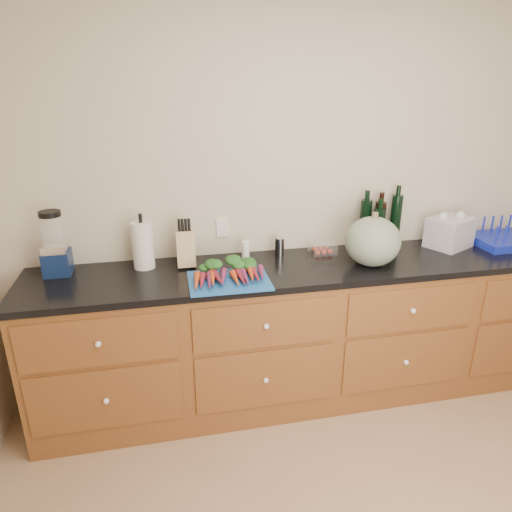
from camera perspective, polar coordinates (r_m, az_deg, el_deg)
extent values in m
cube|color=beige|center=(3.07, 6.90, 7.59)|extent=(4.10, 0.05, 2.60)
cube|color=brown|center=(3.09, 8.14, -9.35)|extent=(3.60, 0.60, 0.90)
cube|color=brown|center=(2.56, -19.10, -10.20)|extent=(0.82, 0.01, 0.28)
sphere|color=white|center=(2.55, -19.13, -10.38)|extent=(0.03, 0.03, 0.03)
cube|color=brown|center=(2.76, -18.19, -16.65)|extent=(0.82, 0.01, 0.38)
sphere|color=white|center=(2.75, -18.22, -16.85)|extent=(0.03, 0.03, 0.03)
cube|color=brown|center=(2.59, 1.23, -8.63)|extent=(0.82, 0.01, 0.28)
sphere|color=white|center=(2.57, 1.31, -8.80)|extent=(0.03, 0.03, 0.03)
cube|color=brown|center=(2.78, 1.17, -15.11)|extent=(0.82, 0.01, 0.38)
sphere|color=white|center=(2.77, 1.25, -15.29)|extent=(0.03, 0.03, 0.03)
cube|color=brown|center=(2.91, 18.90, -6.37)|extent=(0.82, 0.01, 0.28)
sphere|color=white|center=(2.89, 19.06, -6.51)|extent=(0.03, 0.03, 0.03)
cube|color=brown|center=(3.08, 18.12, -12.36)|extent=(0.82, 0.01, 0.38)
sphere|color=white|center=(3.07, 18.26, -12.51)|extent=(0.03, 0.03, 0.03)
cube|color=black|center=(2.89, 8.61, -1.24)|extent=(3.64, 0.62, 0.04)
cube|color=#1C5CAE|center=(2.59, -3.40, -3.10)|extent=(0.46, 0.35, 0.01)
cone|color=#D04718|center=(2.54, -7.39, -3.05)|extent=(0.04, 0.19, 0.04)
cone|color=maroon|center=(2.54, -6.71, -3.00)|extent=(0.04, 0.19, 0.04)
cone|color=#772551|center=(2.54, -6.02, -2.94)|extent=(0.04, 0.19, 0.04)
cone|color=#D04718|center=(2.55, -5.34, -2.89)|extent=(0.04, 0.19, 0.04)
cone|color=maroon|center=(2.55, -4.66, -2.84)|extent=(0.04, 0.19, 0.04)
cone|color=#772551|center=(2.55, -3.98, -2.78)|extent=(0.04, 0.19, 0.04)
ellipsoid|color=#18481B|center=(2.67, -6.04, -1.54)|extent=(0.19, 0.11, 0.06)
cone|color=#D04718|center=(2.56, -2.71, -2.68)|extent=(0.04, 0.19, 0.04)
cone|color=maroon|center=(2.57, -2.04, -2.63)|extent=(0.04, 0.19, 0.04)
cone|color=#772551|center=(2.57, -1.37, -2.57)|extent=(0.04, 0.19, 0.04)
cone|color=#D04718|center=(2.58, -0.70, -2.52)|extent=(0.04, 0.19, 0.04)
cone|color=maroon|center=(2.58, -0.04, -2.46)|extent=(0.04, 0.19, 0.04)
cone|color=#772551|center=(2.59, 0.62, -2.41)|extent=(0.04, 0.19, 0.04)
ellipsoid|color=#18481B|center=(2.70, -1.61, -1.20)|extent=(0.19, 0.11, 0.06)
ellipsoid|color=slate|center=(2.86, 14.38, 1.78)|extent=(0.34, 0.34, 0.30)
cube|color=#0F1F48|center=(2.90, -23.56, -0.77)|extent=(0.15, 0.15, 0.14)
cube|color=silver|center=(2.85, -23.92, 0.78)|extent=(0.13, 0.09, 0.04)
cylinder|color=white|center=(2.85, -24.09, 2.70)|extent=(0.11, 0.11, 0.19)
cylinder|color=black|center=(2.82, -24.41, 4.83)|extent=(0.12, 0.12, 0.03)
cylinder|color=white|center=(2.81, -13.96, 1.31)|extent=(0.13, 0.13, 0.29)
cube|color=tan|center=(2.81, -8.79, 0.90)|extent=(0.11, 0.11, 0.22)
cylinder|color=white|center=(2.90, -1.31, 0.74)|extent=(0.05, 0.05, 0.11)
cylinder|color=black|center=(2.95, 2.85, 1.06)|extent=(0.05, 0.05, 0.12)
cylinder|color=silver|center=(2.95, 3.03, 1.12)|extent=(0.05, 0.05, 0.12)
cube|color=white|center=(3.03, 8.31, 1.00)|extent=(0.16, 0.13, 0.08)
cylinder|color=black|center=(3.15, 13.45, 3.88)|extent=(0.07, 0.07, 0.33)
cylinder|color=black|center=(3.21, 15.14, 3.83)|extent=(0.07, 0.07, 0.31)
cylinder|color=black|center=(3.25, 17.01, 4.23)|extent=(0.07, 0.07, 0.35)
cylinder|color=black|center=(3.13, 15.02, 3.19)|extent=(0.07, 0.07, 0.29)
cube|color=#1424B4|center=(3.62, 28.70, 1.71)|extent=(0.44, 0.35, 0.05)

